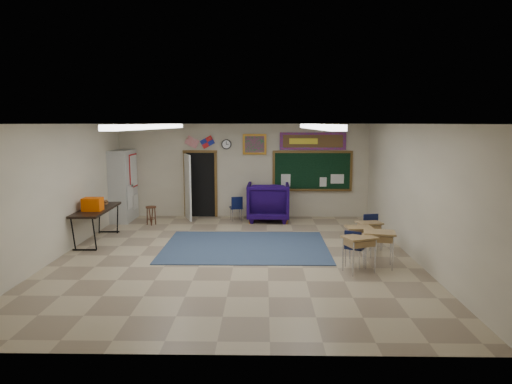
{
  "coord_description": "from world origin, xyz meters",
  "views": [
    {
      "loc": [
        0.64,
        -10.09,
        3.01
      ],
      "look_at": [
        0.44,
        1.5,
        1.26
      ],
      "focal_mm": 32.0,
      "sensor_mm": 36.0,
      "label": 1
    }
  ],
  "objects_px": {
    "student_desk_front_right": "(369,234)",
    "folding_table": "(97,223)",
    "wooden_stool": "(151,215)",
    "wingback_armchair": "(268,202)",
    "student_desk_front_left": "(358,240)"
  },
  "relations": [
    {
      "from": "student_desk_front_right",
      "to": "folding_table",
      "type": "relative_size",
      "value": 0.33
    },
    {
      "from": "student_desk_front_right",
      "to": "folding_table",
      "type": "distance_m",
      "value": 6.85
    },
    {
      "from": "wingback_armchair",
      "to": "student_desk_front_right",
      "type": "height_order",
      "value": "wingback_armchair"
    },
    {
      "from": "student_desk_front_left",
      "to": "student_desk_front_right",
      "type": "height_order",
      "value": "student_desk_front_left"
    },
    {
      "from": "student_desk_front_left",
      "to": "student_desk_front_right",
      "type": "distance_m",
      "value": 0.68
    },
    {
      "from": "folding_table",
      "to": "wooden_stool",
      "type": "xyz_separation_m",
      "value": [
        0.92,
        1.95,
        -0.18
      ]
    },
    {
      "from": "student_desk_front_right",
      "to": "folding_table",
      "type": "xyz_separation_m",
      "value": [
        -6.82,
        0.68,
        0.09
      ]
    },
    {
      "from": "student_desk_front_right",
      "to": "folding_table",
      "type": "height_order",
      "value": "folding_table"
    },
    {
      "from": "wingback_armchair",
      "to": "student_desk_front_right",
      "type": "xyz_separation_m",
      "value": [
        2.39,
        -3.3,
        -0.22
      ]
    },
    {
      "from": "student_desk_front_right",
      "to": "wingback_armchair",
      "type": "bearing_deg",
      "value": 111.76
    },
    {
      "from": "wooden_stool",
      "to": "student_desk_front_right",
      "type": "bearing_deg",
      "value": -24.02
    },
    {
      "from": "student_desk_front_right",
      "to": "wooden_stool",
      "type": "distance_m",
      "value": 6.46
    },
    {
      "from": "wingback_armchair",
      "to": "folding_table",
      "type": "xyz_separation_m",
      "value": [
        -4.43,
        -2.62,
        -0.13
      ]
    },
    {
      "from": "wooden_stool",
      "to": "student_desk_front_left",
      "type": "bearing_deg",
      "value": -30.06
    },
    {
      "from": "student_desk_front_left",
      "to": "folding_table",
      "type": "xyz_separation_m",
      "value": [
        -6.45,
        1.25,
        0.08
      ]
    }
  ]
}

